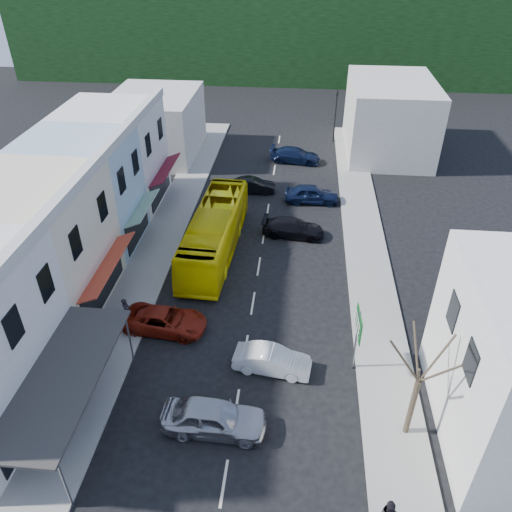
{
  "coord_description": "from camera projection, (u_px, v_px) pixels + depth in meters",
  "views": [
    {
      "loc": [
        2.52,
        -19.9,
        19.78
      ],
      "look_at": [
        0.0,
        6.0,
        2.2
      ],
      "focal_mm": 35.0,
      "sensor_mm": 36.0,
      "label": 1
    }
  ],
  "objects": [
    {
      "name": "ground",
      "position": [
        246.0,
        349.0,
        27.69
      ],
      "size": [
        120.0,
        120.0,
        0.0
      ],
      "primitive_type": "plane",
      "color": "black",
      "rests_on": "ground"
    },
    {
      "name": "sidewalk_left",
      "position": [
        159.0,
        244.0,
        36.5
      ],
      "size": [
        3.0,
        52.0,
        0.15
      ],
      "primitive_type": "cube",
      "color": "gray",
      "rests_on": "ground"
    },
    {
      "name": "sidewalk_right",
      "position": [
        367.0,
        255.0,
        35.29
      ],
      "size": [
        3.0,
        52.0,
        0.15
      ],
      "primitive_type": "cube",
      "color": "gray",
      "rests_on": "ground"
    },
    {
      "name": "shopfront_row",
      "position": [
        52.0,
        230.0,
        30.58
      ],
      "size": [
        8.25,
        30.0,
        8.0
      ],
      "color": "silver",
      "rests_on": "ground"
    },
    {
      "name": "distant_block_left",
      "position": [
        156.0,
        124.0,
        49.24
      ],
      "size": [
        8.0,
        10.0,
        6.0
      ],
      "primitive_type": "cube",
      "color": "#B7B2A8",
      "rests_on": "ground"
    },
    {
      "name": "distant_block_right",
      "position": [
        389.0,
        117.0,
        49.59
      ],
      "size": [
        8.0,
        12.0,
        7.0
      ],
      "primitive_type": "cube",
      "color": "#B7B2A8",
      "rests_on": "ground"
    },
    {
      "name": "hillside",
      "position": [
        283.0,
        21.0,
        77.73
      ],
      "size": [
        80.0,
        26.0,
        14.0
      ],
      "color": "black",
      "rests_on": "ground"
    },
    {
      "name": "bus",
      "position": [
        215.0,
        233.0,
        34.97
      ],
      "size": [
        3.03,
        11.7,
        3.1
      ],
      "primitive_type": "imported",
      "rotation": [
        0.0,
        0.0,
        -0.05
      ],
      "color": "yellow",
      "rests_on": "ground"
    },
    {
      "name": "car_silver",
      "position": [
        214.0,
        419.0,
        22.95
      ],
      "size": [
        4.45,
        1.92,
        1.4
      ],
      "primitive_type": "imported",
      "rotation": [
        0.0,
        0.0,
        1.54
      ],
      "color": "#ACACB0",
      "rests_on": "ground"
    },
    {
      "name": "car_white",
      "position": [
        272.0,
        360.0,
        26.03
      ],
      "size": [
        4.59,
        2.33,
        1.4
      ],
      "primitive_type": "imported",
      "rotation": [
        0.0,
        0.0,
        1.45
      ],
      "color": "silver",
      "rests_on": "ground"
    },
    {
      "name": "car_red",
      "position": [
        165.0,
        320.0,
        28.64
      ],
      "size": [
        4.75,
        2.29,
        1.4
      ],
      "primitive_type": "imported",
      "rotation": [
        0.0,
        0.0,
        1.48
      ],
      "color": "maroon",
      "rests_on": "ground"
    },
    {
      "name": "car_black_near",
      "position": [
        293.0,
        228.0,
        37.24
      ],
      "size": [
        4.63,
        2.2,
        1.4
      ],
      "primitive_type": "imported",
      "rotation": [
        0.0,
        0.0,
        1.49
      ],
      "color": "black",
      "rests_on": "ground"
    },
    {
      "name": "car_navy_mid",
      "position": [
        312.0,
        195.0,
        41.69
      ],
      "size": [
        4.45,
        1.93,
        1.4
      ],
      "primitive_type": "imported",
      "rotation": [
        0.0,
        0.0,
        1.6
      ],
      "color": "black",
      "rests_on": "ground"
    },
    {
      "name": "car_black_far",
      "position": [
        253.0,
        185.0,
        43.24
      ],
      "size": [
        4.5,
        2.05,
        1.4
      ],
      "primitive_type": "imported",
      "rotation": [
        0.0,
        0.0,
        1.63
      ],
      "color": "black",
      "rests_on": "ground"
    },
    {
      "name": "car_navy_far",
      "position": [
        295.0,
        155.0,
        48.67
      ],
      "size": [
        4.68,
        2.33,
        1.4
      ],
      "primitive_type": "imported",
      "rotation": [
        0.0,
        0.0,
        1.46
      ],
      "color": "black",
      "rests_on": "ground"
    },
    {
      "name": "pedestrian_left",
      "position": [
        126.0,
        310.0,
        28.91
      ],
      "size": [
        0.43,
        0.62,
        1.7
      ],
      "primitive_type": "imported",
      "rotation": [
        0.0,
        0.0,
        1.63
      ],
      "color": "black",
      "rests_on": "sidewalk_left"
    },
    {
      "name": "direction_sign",
      "position": [
        356.0,
        341.0,
        25.41
      ],
      "size": [
        0.36,
        1.77,
        3.9
      ],
      "primitive_type": null,
      "rotation": [
        0.0,
        0.0,
        0.05
      ],
      "color": "#0C501A",
      "rests_on": "ground"
    },
    {
      "name": "street_tree",
      "position": [
        418.0,
        381.0,
        21.21
      ],
      "size": [
        3.33,
        3.33,
        6.95
      ],
      "primitive_type": null,
      "rotation": [
        0.0,
        0.0,
        0.28
      ],
      "color": "#382E22",
      "rests_on": "ground"
    },
    {
      "name": "traffic_signal",
      "position": [
        335.0,
        116.0,
        52.01
      ],
      "size": [
        0.96,
        1.3,
        5.5
      ],
      "primitive_type": null,
      "rotation": [
        0.0,
        0.0,
        3.33
      ],
      "color": "black",
      "rests_on": "ground"
    }
  ]
}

